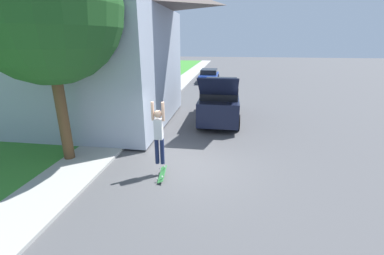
% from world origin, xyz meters
% --- Properties ---
extents(ground_plane, '(120.00, 120.00, 0.00)m').
position_xyz_m(ground_plane, '(0.00, 0.00, 0.00)').
color(ground_plane, '#49494C').
extents(lawn, '(10.00, 80.00, 0.08)m').
position_xyz_m(lawn, '(-8.00, 6.00, 0.04)').
color(lawn, '#387F2D').
rests_on(lawn, ground_plane).
extents(sidewalk, '(1.80, 80.00, 0.10)m').
position_xyz_m(sidewalk, '(-3.60, 6.00, 0.05)').
color(sidewalk, '#9E9E99').
rests_on(sidewalk, ground_plane).
extents(house, '(11.64, 8.13, 8.14)m').
position_xyz_m(house, '(-7.18, 4.46, 4.31)').
color(house, '#99A3B2').
rests_on(house, lawn).
extents(lawn_tree_near, '(4.70, 4.70, 7.35)m').
position_xyz_m(lawn_tree_near, '(-4.27, -0.24, 5.07)').
color(lawn_tree_near, brown).
rests_on(lawn_tree_near, lawn).
extents(suv_parked, '(2.07, 5.67, 2.70)m').
position_xyz_m(suv_parked, '(0.85, 5.48, 1.10)').
color(suv_parked, black).
rests_on(suv_parked, ground_plane).
extents(car_down_street, '(1.93, 4.34, 1.29)m').
position_xyz_m(car_down_street, '(-0.81, 18.68, 0.64)').
color(car_down_street, navy).
rests_on(car_down_street, ground_plane).
extents(skateboarder, '(0.41, 0.23, 2.01)m').
position_xyz_m(skateboarder, '(-0.76, -0.76, 1.43)').
color(skateboarder, '#192347').
rests_on(skateboarder, ground_plane).
extents(skateboard, '(0.27, 0.79, 0.28)m').
position_xyz_m(skateboard, '(-0.64, -1.01, 0.16)').
color(skateboard, '#337F3D').
rests_on(skateboard, ground_plane).
extents(fire_hydrant, '(0.20, 0.20, 0.63)m').
position_xyz_m(fire_hydrant, '(-3.56, 1.69, 0.41)').
color(fire_hydrant, '#99999E').
rests_on(fire_hydrant, sidewalk).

